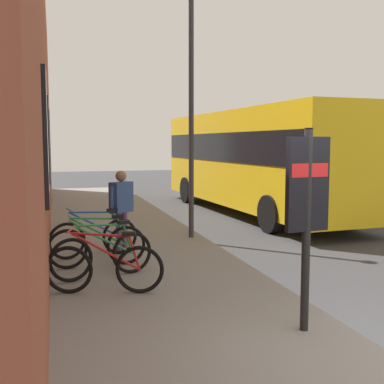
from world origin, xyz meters
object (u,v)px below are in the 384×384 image
(bicycle_beside_lamp, at_px, (98,245))
(street_lamp, at_px, (191,93))
(transit_info_sign, at_px, (307,197))
(pedestrian_crossing_street, at_px, (121,202))
(city_bus, at_px, (254,156))
(bicycle_far_end, at_px, (103,254))
(bicycle_end_of_row, at_px, (105,268))
(bicycle_nearest_sign, at_px, (94,237))

(bicycle_beside_lamp, distance_m, street_lamp, 4.35)
(transit_info_sign, xyz_separation_m, pedestrian_crossing_street, (4.74, 1.51, -0.58))
(pedestrian_crossing_street, bearing_deg, city_bus, -45.69)
(pedestrian_crossing_street, bearing_deg, bicycle_far_end, 162.75)
(bicycle_end_of_row, distance_m, pedestrian_crossing_street, 2.82)
(bicycle_beside_lamp, xyz_separation_m, transit_info_sign, (-3.65, -2.10, 1.21))
(pedestrian_crossing_street, bearing_deg, street_lamp, -60.03)
(street_lamp, bearing_deg, bicycle_nearest_sign, 119.43)
(bicycle_beside_lamp, height_order, pedestrian_crossing_street, pedestrian_crossing_street)
(bicycle_end_of_row, relative_size, pedestrian_crossing_street, 1.03)
(bicycle_far_end, height_order, bicycle_beside_lamp, same)
(bicycle_end_of_row, relative_size, street_lamp, 0.30)
(bicycle_nearest_sign, xyz_separation_m, street_lamp, (1.33, -2.36, 2.97))
(bicycle_end_of_row, bearing_deg, street_lamp, -33.02)
(bicycle_end_of_row, xyz_separation_m, city_bus, (7.64, -5.71, 1.41))
(bicycle_nearest_sign, relative_size, transit_info_sign, 0.73)
(city_bus, bearing_deg, bicycle_nearest_sign, 132.94)
(bicycle_beside_lamp, relative_size, street_lamp, 0.31)
(bicycle_end_of_row, relative_size, bicycle_beside_lamp, 0.97)
(bicycle_end_of_row, distance_m, city_bus, 9.64)
(bicycle_end_of_row, bearing_deg, bicycle_far_end, -3.98)
(bicycle_far_end, relative_size, pedestrian_crossing_street, 1.04)
(bicycle_far_end, bearing_deg, bicycle_end_of_row, 176.02)
(transit_info_sign, bearing_deg, bicycle_nearest_sign, 25.22)
(transit_info_sign, bearing_deg, bicycle_end_of_row, 46.00)
(bicycle_far_end, relative_size, city_bus, 0.16)
(street_lamp, bearing_deg, pedestrian_crossing_street, 119.97)
(pedestrian_crossing_street, relative_size, street_lamp, 0.29)
(transit_info_sign, relative_size, street_lamp, 0.42)
(transit_info_sign, height_order, street_lamp, street_lamp)
(transit_info_sign, distance_m, street_lamp, 6.04)
(pedestrian_crossing_street, height_order, street_lamp, street_lamp)
(transit_info_sign, xyz_separation_m, street_lamp, (5.77, -0.27, 1.76))
(bicycle_beside_lamp, relative_size, bicycle_nearest_sign, 1.01)
(city_bus, bearing_deg, bicycle_far_end, 140.20)
(bicycle_end_of_row, height_order, city_bus, city_bus)
(bicycle_end_of_row, bearing_deg, bicycle_nearest_sign, -1.14)
(city_bus, height_order, pedestrian_crossing_street, city_bus)
(bicycle_nearest_sign, height_order, transit_info_sign, transit_info_sign)
(bicycle_end_of_row, relative_size, bicycle_far_end, 0.99)
(bicycle_far_end, bearing_deg, bicycle_nearest_sign, 0.48)
(city_bus, xyz_separation_m, street_lamp, (-3.94, 3.30, 1.56))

